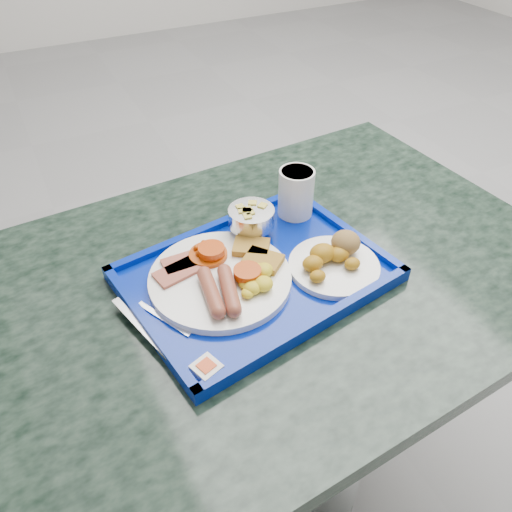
{
  "coord_description": "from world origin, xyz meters",
  "views": [
    {
      "loc": [
        -1.35,
        -1.44,
        1.33
      ],
      "look_at": [
        -1.06,
        -0.85,
        0.77
      ],
      "focal_mm": 35.0,
      "sensor_mm": 36.0,
      "label": 1
    }
  ],
  "objects": [
    {
      "name": "spoon",
      "position": [
        -1.22,
        -0.84,
        0.73
      ],
      "size": [
        0.08,
        0.14,
        0.01
      ],
      "rotation": [
        0.0,
        0.0,
        0.45
      ],
      "color": "silver",
      "rests_on": "tray"
    },
    {
      "name": "tray",
      "position": [
        -1.06,
        -0.85,
        0.72
      ],
      "size": [
        0.49,
        0.39,
        0.03
      ],
      "rotation": [
        0.0,
        0.0,
        0.16
      ],
      "color": "#031E9B",
      "rests_on": "table"
    },
    {
      "name": "knife",
      "position": [
        -1.27,
        -0.9,
        0.73
      ],
      "size": [
        0.06,
        0.18,
        0.0
      ],
      "primitive_type": "cube",
      "rotation": [
        0.0,
        0.0,
        0.26
      ],
      "color": "silver",
      "rests_on": "tray"
    },
    {
      "name": "fruit_bowl",
      "position": [
        -1.01,
        -0.75,
        0.77
      ],
      "size": [
        0.09,
        0.09,
        0.06
      ],
      "color": "silver",
      "rests_on": "tray"
    },
    {
      "name": "main_plate",
      "position": [
        -1.11,
        -0.85,
        0.74
      ],
      "size": [
        0.25,
        0.25,
        0.04
      ],
      "rotation": [
        0.0,
        0.0,
        -0.3
      ],
      "color": "white",
      "rests_on": "tray"
    },
    {
      "name": "table",
      "position": [
        -1.03,
        -0.84,
        0.53
      ],
      "size": [
        1.18,
        0.83,
        0.71
      ],
      "rotation": [
        0.0,
        0.0,
        0.06
      ],
      "color": "slate",
      "rests_on": "floor"
    },
    {
      "name": "jam_packet",
      "position": [
        -1.22,
        -1.01,
        0.73
      ],
      "size": [
        0.05,
        0.05,
        0.01
      ],
      "rotation": [
        0.0,
        0.0,
        0.33
      ],
      "color": "white",
      "rests_on": "tray"
    },
    {
      "name": "juice_cup",
      "position": [
        -0.9,
        -0.73,
        0.78
      ],
      "size": [
        0.07,
        0.07,
        0.1
      ],
      "color": "white",
      "rests_on": "tray"
    },
    {
      "name": "bread_plate",
      "position": [
        -0.92,
        -0.9,
        0.74
      ],
      "size": [
        0.16,
        0.16,
        0.05
      ],
      "rotation": [
        0.0,
        0.0,
        0.4
      ],
      "color": "white",
      "rests_on": "tray"
    },
    {
      "name": "floor",
      "position": [
        0.0,
        0.0,
        0.0
      ],
      "size": [
        6.0,
        6.0,
        0.0
      ],
      "primitive_type": "plane",
      "color": "gray",
      "rests_on": "ground"
    }
  ]
}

